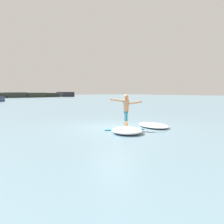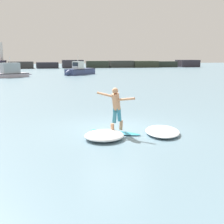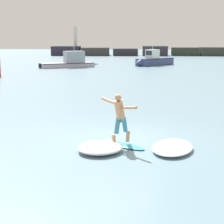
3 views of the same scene
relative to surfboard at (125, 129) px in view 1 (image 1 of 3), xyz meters
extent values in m
plane|color=#698A9B|center=(0.11, 0.80, -0.04)|extent=(200.00, 200.00, 0.00)
cube|color=#303430|center=(17.02, 62.80, 0.78)|extent=(5.87, 3.87, 1.64)
cube|color=#303527|center=(22.90, 62.80, 0.74)|extent=(6.20, 4.68, 1.55)
cube|color=#283028|center=(28.77, 62.80, 0.68)|extent=(5.04, 3.10, 1.43)
cube|color=#2D2932|center=(34.65, 62.80, 0.85)|extent=(5.07, 5.02, 1.77)
ellipsoid|color=#32A0C5|center=(0.03, -0.02, 0.00)|extent=(1.81, 1.51, 0.08)
ellipsoid|color=#32A0C5|center=(-0.75, 0.55, 0.00)|extent=(0.37, 0.37, 0.06)
ellipsoid|color=#2D2D33|center=(0.03, -0.02, 0.00)|extent=(1.83, 1.52, 0.03)
cone|color=black|center=(0.65, -0.48, -0.10)|extent=(0.07, 0.07, 0.14)
cone|color=black|center=(0.62, -0.29, -0.10)|extent=(0.07, 0.07, 0.14)
cone|color=black|center=(0.47, -0.51, -0.10)|extent=(0.07, 0.07, 0.14)
cylinder|color=tan|center=(-0.20, -0.27, 0.23)|extent=(0.21, 0.22, 0.39)
cylinder|color=teal|center=(-0.10, -0.16, 0.63)|extent=(0.26, 0.26, 0.43)
cylinder|color=tan|center=(0.26, 0.23, 0.23)|extent=(0.21, 0.22, 0.39)
cylinder|color=teal|center=(0.15, 0.12, 0.63)|extent=(0.26, 0.26, 0.43)
cube|color=teal|center=(0.03, -0.02, 0.87)|extent=(0.32, 0.33, 0.16)
cylinder|color=tan|center=(-0.02, -0.07, 1.21)|extent=(0.49, 0.49, 0.67)
sphere|color=tan|center=(-0.07, -0.12, 1.63)|extent=(0.22, 0.22, 0.22)
cylinder|color=tan|center=(0.29, -0.43, 1.34)|extent=(0.54, 0.53, 0.20)
cylinder|color=tan|center=(-0.40, 0.21, 1.46)|extent=(0.55, 0.51, 0.19)
cube|color=black|center=(5.64, 38.88, 0.47)|extent=(0.45, 0.45, 0.52)
ellipsoid|color=white|center=(1.70, -0.49, 0.07)|extent=(1.77, 2.26, 0.21)
ellipsoid|color=white|center=(-0.61, -0.69, 0.10)|extent=(2.00, 2.06, 0.27)
camera|label=1|loc=(-7.88, -7.42, 1.88)|focal=35.00mm
camera|label=2|loc=(-2.85, -11.29, 2.93)|focal=50.00mm
camera|label=3|loc=(0.29, -12.16, 3.56)|focal=60.00mm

